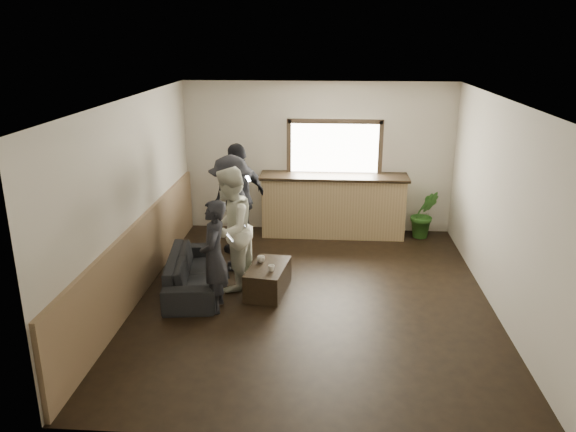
# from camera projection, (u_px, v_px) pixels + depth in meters

# --- Properties ---
(ground) EXTENTS (5.00, 6.00, 0.01)m
(ground) POSITION_uv_depth(u_px,v_px,m) (312.00, 297.00, 8.06)
(ground) COLOR black
(room_shell) EXTENTS (5.01, 6.01, 2.80)m
(room_shell) POSITION_uv_depth(u_px,v_px,m) (259.00, 198.00, 7.66)
(room_shell) COLOR silver
(room_shell) RESTS_ON ground
(bar_counter) EXTENTS (2.70, 0.68, 2.13)m
(bar_counter) POSITION_uv_depth(u_px,v_px,m) (333.00, 202.00, 10.40)
(bar_counter) COLOR #A08257
(bar_counter) RESTS_ON ground
(sofa) EXTENTS (0.96, 1.92, 0.54)m
(sofa) POSITION_uv_depth(u_px,v_px,m) (194.00, 272.00, 8.26)
(sofa) COLOR black
(sofa) RESTS_ON ground
(coffee_table) EXTENTS (0.63, 0.97, 0.40)m
(coffee_table) POSITION_uv_depth(u_px,v_px,m) (268.00, 279.00, 8.18)
(coffee_table) COLOR black
(coffee_table) RESTS_ON ground
(cup_a) EXTENTS (0.14, 0.14, 0.09)m
(cup_a) POSITION_uv_depth(u_px,v_px,m) (261.00, 259.00, 8.24)
(cup_a) COLOR silver
(cup_a) RESTS_ON coffee_table
(cup_b) EXTENTS (0.10, 0.10, 0.09)m
(cup_b) POSITION_uv_depth(u_px,v_px,m) (271.00, 268.00, 7.94)
(cup_b) COLOR silver
(cup_b) RESTS_ON coffee_table
(potted_plant) EXTENTS (0.54, 0.46, 0.90)m
(potted_plant) POSITION_uv_depth(u_px,v_px,m) (424.00, 214.00, 10.30)
(potted_plant) COLOR #2D6623
(potted_plant) RESTS_ON ground
(person_a) EXTENTS (0.47, 0.59, 1.56)m
(person_a) POSITION_uv_depth(u_px,v_px,m) (214.00, 256.00, 7.48)
(person_a) COLOR black
(person_a) RESTS_ON ground
(person_b) EXTENTS (0.86, 1.01, 1.82)m
(person_b) POSITION_uv_depth(u_px,v_px,m) (230.00, 229.00, 8.11)
(person_b) COLOR beige
(person_b) RESTS_ON ground
(person_c) EXTENTS (0.90, 1.30, 1.84)m
(person_c) POSITION_uv_depth(u_px,v_px,m) (232.00, 213.00, 8.81)
(person_c) COLOR black
(person_c) RESTS_ON ground
(person_d) EXTENTS (1.05, 1.16, 1.90)m
(person_d) POSITION_uv_depth(u_px,v_px,m) (239.00, 199.00, 9.49)
(person_d) COLOR black
(person_d) RESTS_ON ground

